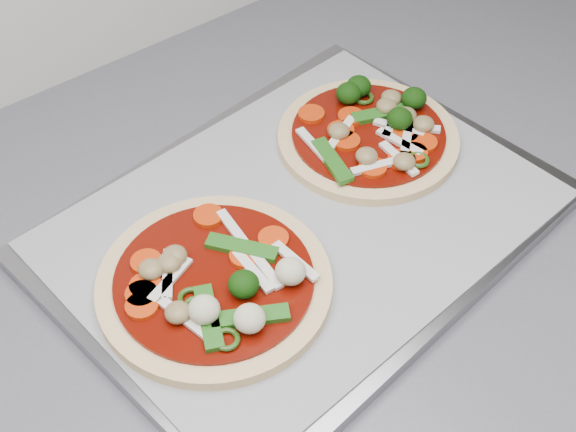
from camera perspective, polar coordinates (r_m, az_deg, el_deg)
baking_tray at (r=0.68m, az=1.02°, el=-0.57°), size 0.45×0.35×0.01m
parchment at (r=0.68m, az=1.03°, el=-0.13°), size 0.42×0.32×0.00m
pizza_left at (r=0.62m, az=-5.22°, el=-4.81°), size 0.18×0.18×0.03m
pizza_right at (r=0.74m, az=5.98°, el=5.94°), size 0.19×0.19×0.03m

